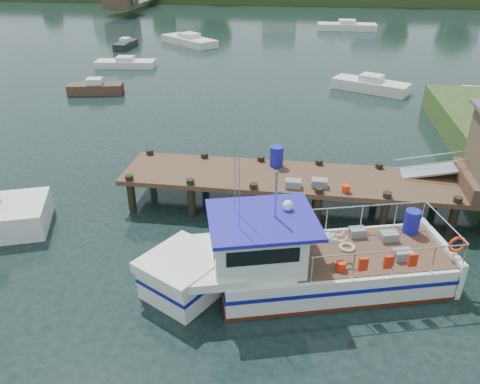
# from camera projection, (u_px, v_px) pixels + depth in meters

# --- Properties ---
(ground_plane) EXTENTS (160.00, 160.00, 0.00)m
(ground_plane) POSITION_uv_depth(u_px,v_px,m) (269.00, 204.00, 19.75)
(ground_plane) COLOR black
(dock) EXTENTS (16.60, 3.00, 4.78)m
(dock) POSITION_uv_depth(u_px,v_px,m) (440.00, 165.00, 17.87)
(dock) COLOR #4C3524
(dock) RESTS_ON ground
(lobster_boat) EXTENTS (10.03, 5.21, 4.86)m
(lobster_boat) POSITION_uv_depth(u_px,v_px,m) (294.00, 262.00, 14.71)
(lobster_boat) COLOR silver
(lobster_boat) RESTS_ON ground
(moored_rowboat) EXTENTS (4.07, 2.10, 1.13)m
(moored_rowboat) POSITION_uv_depth(u_px,v_px,m) (95.00, 88.00, 34.15)
(moored_rowboat) COLOR #4C3524
(moored_rowboat) RESTS_ON ground
(moored_far) EXTENTS (7.35, 2.56, 1.25)m
(moored_far) POSITION_uv_depth(u_px,v_px,m) (347.00, 26.00, 59.50)
(moored_far) COLOR silver
(moored_far) RESTS_ON ground
(moored_a) EXTENTS (5.34, 2.36, 0.95)m
(moored_a) POSITION_uv_depth(u_px,v_px,m) (126.00, 63.00, 41.49)
(moored_a) COLOR silver
(moored_a) RESTS_ON ground
(moored_b) EXTENTS (5.78, 4.05, 1.22)m
(moored_b) POSITION_uv_depth(u_px,v_px,m) (371.00, 85.00, 34.76)
(moored_b) COLOR silver
(moored_b) RESTS_ON ground
(moored_c) EXTENTS (6.31, 2.88, 0.96)m
(moored_c) POSITION_uv_depth(u_px,v_px,m) (475.00, 97.00, 32.35)
(moored_c) COLOR silver
(moored_c) RESTS_ON ground
(moored_d) EXTENTS (7.07, 6.43, 1.22)m
(moored_d) POSITION_uv_depth(u_px,v_px,m) (189.00, 40.00, 50.85)
(moored_d) COLOR silver
(moored_d) RESTS_ON ground
(moored_e) EXTENTS (1.42, 3.87, 1.06)m
(moored_e) POSITION_uv_depth(u_px,v_px,m) (126.00, 44.00, 49.12)
(moored_e) COLOR black
(moored_e) RESTS_ON ground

